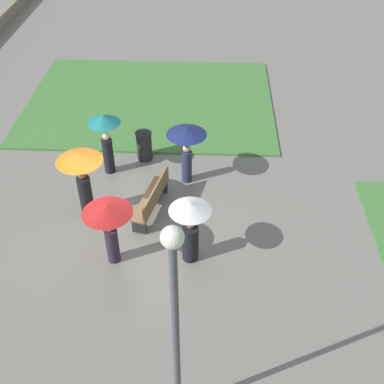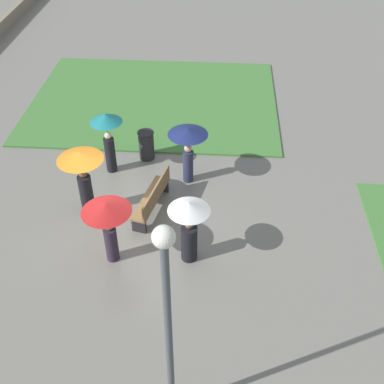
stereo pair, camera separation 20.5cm
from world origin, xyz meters
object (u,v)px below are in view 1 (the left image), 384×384
Objects in this scene: lamp_post at (175,311)px; crowd_person_white at (190,223)px; crowd_person_red at (108,218)px; crowd_person_navy at (187,142)px; park_bench at (153,198)px; crowd_person_orange at (81,170)px; trash_bin at (144,146)px; crowd_person_teal at (105,131)px.

lamp_post is 2.62× the size of crowd_person_white.
crowd_person_navy is at bearing 29.42° from crowd_person_red.
crowd_person_orange is at bearing -73.06° from park_bench.
crowd_person_navy is at bearing 162.83° from park_bench.
crowd_person_red reaches higher than trash_bin.
park_bench is 0.43× the size of lamp_post.
crowd_person_teal is at bearing 67.44° from crowd_person_red.
crowd_person_white is 0.91× the size of crowd_person_orange.
crowd_person_navy is (-3.24, 1.60, -0.01)m from crowd_person_red.
lamp_post reaches higher than crowd_person_teal.
crowd_person_navy is at bearing -14.05° from crowd_person_white.
crowd_person_teal reaches higher than trash_bin.
park_bench is at bearing -0.56° from crowd_person_teal.
lamp_post is 8.48m from trash_bin.
park_bench is at bearing 12.18° from trash_bin.
park_bench is at bearing 32.76° from crowd_person_red.
park_bench is at bearing 14.48° from crowd_person_white.
crowd_person_orange is at bearing -48.89° from crowd_person_teal.
crowd_person_red reaches higher than park_bench.
crowd_person_navy is (0.34, 2.34, -0.07)m from crowd_person_teal.
lamp_post is 4.91× the size of trash_bin.
crowd_person_white is 3.11m from crowd_person_navy.
lamp_post is at bearing -21.49° from crowd_person_teal.
crowd_person_white is at bearing 179.51° from lamp_post.
trash_bin is 0.54× the size of crowd_person_red.
crowd_person_navy is at bearing 40.72° from crowd_person_teal.
crowd_person_teal is 1.10× the size of crowd_person_navy.
crowd_person_orange is (-5.35, -2.83, -1.53)m from lamp_post.
crowd_person_white is (4.15, 1.63, 0.69)m from trash_bin.
crowd_person_white is (-0.15, 1.86, -0.19)m from crowd_person_red.
park_bench is 2.01m from crowd_person_orange.
crowd_person_orange is (-1.69, -1.00, 0.07)m from crowd_person_red.
crowd_person_orange is 0.99× the size of crowd_person_teal.
trash_bin reaches higher than park_bench.
trash_bin is at bearing -168.65° from lamp_post.
park_bench is 1.13× the size of crowd_person_white.
trash_bin is at bearing -154.69° from park_bench.
crowd_person_orange is at bearing 42.81° from crowd_person_white.
crowd_person_teal reaches higher than crowd_person_red.
crowd_person_navy is (-1.55, 2.60, -0.07)m from crowd_person_orange.
crowd_person_orange is at bearing 86.33° from crowd_person_red.
crowd_person_white is at bearing -3.87° from crowd_person_teal.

